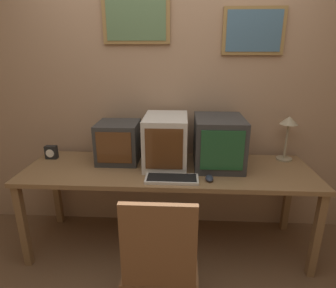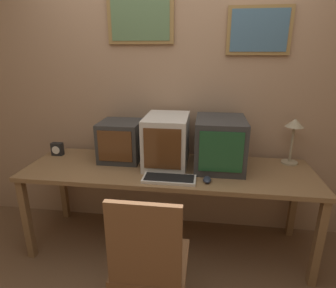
{
  "view_description": "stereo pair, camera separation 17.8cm",
  "coord_description": "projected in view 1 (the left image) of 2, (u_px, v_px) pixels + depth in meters",
  "views": [
    {
      "loc": [
        0.12,
        -1.41,
        1.68
      ],
      "look_at": [
        0.0,
        0.73,
        0.97
      ],
      "focal_mm": 30.0,
      "sensor_mm": 36.0,
      "label": 1
    },
    {
      "loc": [
        0.29,
        -1.4,
        1.68
      ],
      "look_at": [
        0.0,
        0.73,
        0.97
      ],
      "focal_mm": 30.0,
      "sensor_mm": 36.0,
      "label": 2
    }
  ],
  "objects": [
    {
      "name": "monitor_right",
      "position": [
        218.0,
        142.0,
        2.33
      ],
      "size": [
        0.4,
        0.49,
        0.41
      ],
      "color": "#333333",
      "rests_on": "desk"
    },
    {
      "name": "desk_clock",
      "position": [
        51.0,
        152.0,
        2.52
      ],
      "size": [
        0.1,
        0.06,
        0.12
      ],
      "color": "black",
      "rests_on": "desk"
    },
    {
      "name": "mouse_near_keyboard",
      "position": [
        209.0,
        178.0,
        2.1
      ],
      "size": [
        0.06,
        0.1,
        0.04
      ],
      "color": "#282D3D",
      "rests_on": "desk"
    },
    {
      "name": "desk_lamp",
      "position": [
        288.0,
        128.0,
        2.42
      ],
      "size": [
        0.15,
        0.15,
        0.4
      ],
      "color": "tan",
      "rests_on": "desk"
    },
    {
      "name": "monitor_center",
      "position": [
        166.0,
        141.0,
        2.34
      ],
      "size": [
        0.35,
        0.48,
        0.42
      ],
      "color": "beige",
      "rests_on": "desk"
    },
    {
      "name": "wall_back",
      "position": [
        171.0,
        94.0,
        2.56
      ],
      "size": [
        8.0,
        0.08,
        2.6
      ],
      "color": "tan",
      "rests_on": "ground_plane"
    },
    {
      "name": "desk",
      "position": [
        168.0,
        175.0,
        2.35
      ],
      "size": [
        2.36,
        0.71,
        0.76
      ],
      "color": "olive",
      "rests_on": "ground_plane"
    },
    {
      "name": "office_chair",
      "position": [
        161.0,
        273.0,
        1.69
      ],
      "size": [
        0.46,
        0.46,
        0.96
      ],
      "color": "black",
      "rests_on": "ground_plane"
    },
    {
      "name": "keyboard_main",
      "position": [
        172.0,
        179.0,
        2.11
      ],
      "size": [
        0.4,
        0.17,
        0.03
      ],
      "color": "beige",
      "rests_on": "desk"
    },
    {
      "name": "monitor_left",
      "position": [
        119.0,
        142.0,
        2.44
      ],
      "size": [
        0.35,
        0.35,
        0.35
      ],
      "color": "#333333",
      "rests_on": "desk"
    }
  ]
}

